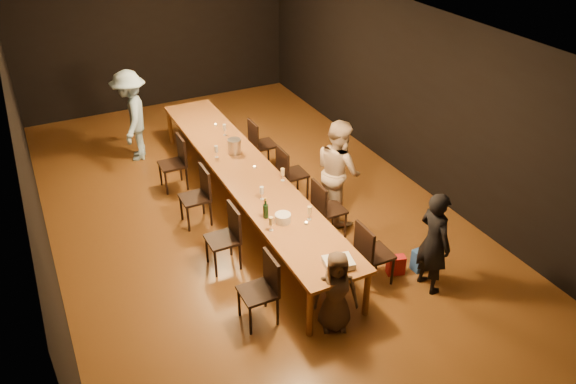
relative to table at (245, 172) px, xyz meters
name	(u,v)px	position (x,y,z in m)	size (l,w,h in m)	color
ground	(247,209)	(0.00, 0.00, -0.70)	(10.00, 10.00, 0.00)	#4C2713
room_shell	(241,89)	(0.00, 0.00, 1.38)	(6.04, 10.04, 3.02)	black
table	(245,172)	(0.00, 0.00, 0.00)	(0.90, 6.00, 0.75)	#95502B
chair_right_0	(375,253)	(0.85, -2.40, -0.24)	(0.42, 0.42, 0.93)	black
chair_right_1	(330,209)	(0.85, -1.20, -0.24)	(0.42, 0.42, 0.93)	black
chair_right_2	(293,173)	(0.85, 0.00, -0.24)	(0.42, 0.42, 0.93)	black
chair_right_3	(263,144)	(0.85, 1.20, -0.24)	(0.42, 0.42, 0.93)	black
chair_left_0	(258,291)	(-0.85, -2.40, -0.24)	(0.42, 0.42, 0.93)	black
chair_left_1	(222,239)	(-0.85, -1.20, -0.24)	(0.42, 0.42, 0.93)	black
chair_left_2	(195,197)	(-0.85, 0.00, -0.24)	(0.42, 0.42, 0.93)	black
chair_left_3	(172,164)	(-0.85, 1.20, -0.24)	(0.42, 0.42, 0.93)	black
woman_birthday	(434,242)	(1.44, -2.83, 0.03)	(0.53, 0.35, 1.46)	black
woman_tan	(338,171)	(1.21, -0.81, 0.13)	(0.80, 0.63, 1.66)	beige
man_blue	(132,116)	(-1.15, 2.60, 0.15)	(1.10, 0.63, 1.71)	#8CB6D8
child	(336,292)	(-0.06, -2.91, -0.15)	(0.54, 0.35, 1.10)	#453526
gift_bag_red	(396,265)	(1.21, -2.42, -0.56)	(0.24, 0.13, 0.28)	red
gift_bag_blue	(421,259)	(1.59, -2.49, -0.54)	(0.25, 0.17, 0.32)	#2752AB
birthday_cake	(338,263)	(0.09, -2.70, 0.09)	(0.40, 0.34, 0.08)	white
plate_stack	(283,218)	(-0.10, -1.58, 0.11)	(0.22, 0.22, 0.12)	white
champagne_bottle	(266,208)	(-0.27, -1.38, 0.20)	(0.07, 0.07, 0.31)	black
ice_bucket	(234,146)	(0.06, 0.58, 0.17)	(0.22, 0.22, 0.25)	#A3A3A8
wineglass_0	(271,224)	(-0.33, -1.68, 0.15)	(0.06, 0.06, 0.21)	beige
wineglass_1	(309,213)	(0.24, -1.68, 0.15)	(0.06, 0.06, 0.21)	beige
wineglass_2	(262,193)	(-0.12, -0.93, 0.15)	(0.06, 0.06, 0.21)	silver
wineglass_3	(283,175)	(0.37, -0.58, 0.15)	(0.06, 0.06, 0.21)	beige
wineglass_4	(216,152)	(-0.26, 0.57, 0.15)	(0.06, 0.06, 0.21)	silver
wineglass_5	(225,130)	(0.16, 1.28, 0.15)	(0.06, 0.06, 0.21)	silver
tealight_near	(306,223)	(0.15, -1.76, 0.06)	(0.05, 0.05, 0.03)	#B2B7B2
tealight_mid	(255,167)	(0.15, -0.04, 0.06)	(0.05, 0.05, 0.03)	#B2B7B2
tealight_far	(216,125)	(0.15, 1.73, 0.06)	(0.05, 0.05, 0.03)	#B2B7B2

